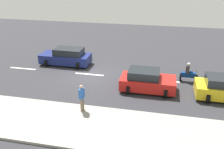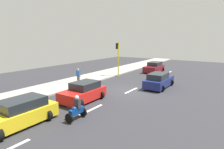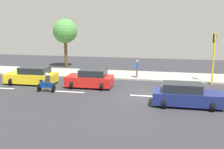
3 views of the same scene
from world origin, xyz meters
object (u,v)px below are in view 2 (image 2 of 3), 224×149
Objects in this scene: car_yellow_cab at (19,113)px; car_red at (83,92)px; traffic_light_corner at (118,54)px; car_maroon at (154,67)px; pedestrian_near_signal at (78,76)px; motorcycle at (76,110)px; car_dark_blue at (159,81)px.

car_yellow_cab is 5.35m from car_red.
traffic_light_corner is at bearing -73.34° from car_red.
pedestrian_near_signal reaches higher than car_maroon.
car_yellow_cab is 3.27m from motorcycle.
motorcycle is 8.79m from pedestrian_near_signal.
pedestrian_near_signal is (3.65, 12.45, 0.35)m from car_maroon.
car_maroon is 0.91× the size of traffic_light_corner.
traffic_light_corner is at bearing -68.57° from motorcycle.
car_dark_blue is 1.08× the size of car_maroon.
car_red is 5.20m from pedestrian_near_signal.
motorcycle is at bearing -133.08° from car_yellow_cab.
car_yellow_cab is at bearing 46.92° from motorcycle.
car_maroon is 2.43× the size of pedestrian_near_signal.
motorcycle is at bearing 81.98° from car_dark_blue.
traffic_light_corner reaches higher than car_yellow_cab.
car_red is at bearing -54.58° from motorcycle.
traffic_light_corner reaches higher than car_dark_blue.
car_maroon is 12.98m from pedestrian_near_signal.
car_maroon is at bearing -89.33° from car_red.
pedestrian_near_signal is at bearing -42.30° from car_red.
motorcycle reaches higher than car_red.
car_dark_blue is 0.98× the size of traffic_light_corner.
car_dark_blue is 1.16× the size of car_red.
traffic_light_corner reaches higher than car_red.
car_red is (-0.19, 15.94, -0.00)m from car_maroon.
pedestrian_near_signal reaches higher than car_red.
car_dark_blue is 2.90× the size of motorcycle.
car_dark_blue is (-3.70, -12.83, -0.00)m from car_yellow_cab.
motorcycle is at bearing 96.93° from car_maroon.
car_dark_blue is 8.29m from car_red.
car_yellow_cab is 0.98× the size of car_dark_blue.
car_dark_blue is 8.43m from pedestrian_near_signal.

